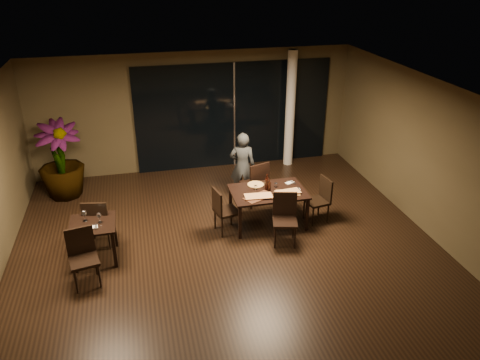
# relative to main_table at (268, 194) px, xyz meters

# --- Properties ---
(ground) EXTENTS (8.00, 8.00, 0.00)m
(ground) POSITION_rel_main_table_xyz_m (-1.00, -0.80, -0.68)
(ground) COLOR black
(ground) RESTS_ON ground
(wall_back) EXTENTS (8.00, 0.10, 3.00)m
(wall_back) POSITION_rel_main_table_xyz_m (-1.00, 3.25, 0.82)
(wall_back) COLOR #453B24
(wall_back) RESTS_ON ground
(wall_front) EXTENTS (8.00, 0.10, 3.00)m
(wall_front) POSITION_rel_main_table_xyz_m (-1.00, -4.85, 0.82)
(wall_front) COLOR #453B24
(wall_front) RESTS_ON ground
(wall_right) EXTENTS (0.10, 8.00, 3.00)m
(wall_right) POSITION_rel_main_table_xyz_m (3.05, -0.80, 0.82)
(wall_right) COLOR #453B24
(wall_right) RESTS_ON ground
(ceiling) EXTENTS (8.00, 8.00, 0.04)m
(ceiling) POSITION_rel_main_table_xyz_m (-1.00, -0.80, 2.34)
(ceiling) COLOR silver
(ceiling) RESTS_ON wall_back
(window_panel) EXTENTS (5.00, 0.06, 2.70)m
(window_panel) POSITION_rel_main_table_xyz_m (0.00, 3.16, 0.67)
(window_panel) COLOR black
(window_panel) RESTS_ON ground
(column) EXTENTS (0.24, 0.24, 3.00)m
(column) POSITION_rel_main_table_xyz_m (1.40, 2.85, 0.82)
(column) COLOR silver
(column) RESTS_ON ground
(main_table) EXTENTS (1.50, 1.00, 0.75)m
(main_table) POSITION_rel_main_table_xyz_m (0.00, 0.00, 0.00)
(main_table) COLOR black
(main_table) RESTS_ON ground
(side_table) EXTENTS (0.80, 0.80, 0.75)m
(side_table) POSITION_rel_main_table_xyz_m (-3.40, -0.50, -0.05)
(side_table) COLOR black
(side_table) RESTS_ON ground
(chair_main_far) EXTENTS (0.61, 0.61, 1.05)m
(chair_main_far) POSITION_rel_main_table_xyz_m (-0.03, 0.80, -0.09)
(chair_main_far) COLOR black
(chair_main_far) RESTS_ON ground
(chair_main_near) EXTENTS (0.56, 0.56, 0.99)m
(chair_main_near) POSITION_rel_main_table_xyz_m (0.13, -0.70, -0.12)
(chair_main_near) COLOR black
(chair_main_near) RESTS_ON ground
(chair_main_left) EXTENTS (0.53, 0.53, 0.95)m
(chair_main_left) POSITION_rel_main_table_xyz_m (-0.97, -0.13, -0.14)
(chair_main_left) COLOR black
(chair_main_left) RESTS_ON ground
(chair_main_right) EXTENTS (0.51, 0.51, 0.95)m
(chair_main_right) POSITION_rel_main_table_xyz_m (1.10, -0.11, -0.15)
(chair_main_right) COLOR black
(chair_main_right) RESTS_ON ground
(chair_side_far) EXTENTS (0.55, 0.55, 1.01)m
(chair_side_far) POSITION_rel_main_table_xyz_m (-3.34, -0.10, -0.11)
(chair_side_far) COLOR black
(chair_side_far) RESTS_ON ground
(chair_side_near) EXTENTS (0.54, 0.54, 0.99)m
(chair_side_near) POSITION_rel_main_table_xyz_m (-3.55, -1.14, -0.12)
(chair_side_near) COLOR black
(chair_side_near) RESTS_ON ground
(diner) EXTENTS (0.61, 0.50, 1.57)m
(diner) POSITION_rel_main_table_xyz_m (-0.24, 1.24, 0.11)
(diner) COLOR #2B2E30
(diner) RESTS_ON ground
(potted_plant) EXTENTS (1.20, 1.20, 1.78)m
(potted_plant) POSITION_rel_main_table_xyz_m (-4.20, 2.27, 0.21)
(potted_plant) COLOR #1F521B
(potted_plant) RESTS_ON ground
(pizza_board_left) EXTENTS (0.65, 0.52, 0.01)m
(pizza_board_left) POSITION_rel_main_table_xyz_m (-0.27, -0.23, 0.08)
(pizza_board_left) COLOR #3F2114
(pizza_board_left) RESTS_ON main_table
(pizza_board_right) EXTENTS (0.55, 0.40, 0.01)m
(pizza_board_right) POSITION_rel_main_table_xyz_m (0.35, -0.19, 0.08)
(pizza_board_right) COLOR #4B2F18
(pizza_board_right) RESTS_ON main_table
(oblong_pizza_left) EXTENTS (0.54, 0.28, 0.02)m
(oblong_pizza_left) POSITION_rel_main_table_xyz_m (-0.27, -0.23, 0.10)
(oblong_pizza_left) COLOR maroon
(oblong_pizza_left) RESTS_ON pizza_board_left
(oblong_pizza_right) EXTENTS (0.50, 0.27, 0.02)m
(oblong_pizza_right) POSITION_rel_main_table_xyz_m (0.35, -0.19, 0.10)
(oblong_pizza_right) COLOR maroon
(oblong_pizza_right) RESTS_ON pizza_board_right
(round_pizza) EXTENTS (0.33, 0.33, 0.01)m
(round_pizza) POSITION_rel_main_table_xyz_m (-0.18, 0.32, 0.08)
(round_pizza) COLOR #C94716
(round_pizza) RESTS_ON main_table
(bottle_a) EXTENTS (0.07, 0.07, 0.33)m
(bottle_a) POSITION_rel_main_table_xyz_m (-0.02, 0.07, 0.24)
(bottle_a) COLOR black
(bottle_a) RESTS_ON main_table
(bottle_b) EXTENTS (0.06, 0.06, 0.25)m
(bottle_b) POSITION_rel_main_table_xyz_m (0.02, -0.01, 0.20)
(bottle_b) COLOR black
(bottle_b) RESTS_ON main_table
(bottle_c) EXTENTS (0.07, 0.07, 0.31)m
(bottle_c) POSITION_rel_main_table_xyz_m (0.01, 0.13, 0.23)
(bottle_c) COLOR black
(bottle_c) RESTS_ON main_table
(tumbler_left) EXTENTS (0.07, 0.07, 0.08)m
(tumbler_left) POSITION_rel_main_table_xyz_m (-0.23, 0.13, 0.12)
(tumbler_left) COLOR white
(tumbler_left) RESTS_ON main_table
(tumbler_right) EXTENTS (0.07, 0.07, 0.08)m
(tumbler_right) POSITION_rel_main_table_xyz_m (0.20, 0.14, 0.12)
(tumbler_right) COLOR white
(tumbler_right) RESTS_ON main_table
(napkin_near) EXTENTS (0.19, 0.12, 0.01)m
(napkin_near) POSITION_rel_main_table_xyz_m (0.56, -0.08, 0.08)
(napkin_near) COLOR white
(napkin_near) RESTS_ON main_table
(napkin_far) EXTENTS (0.20, 0.16, 0.01)m
(napkin_far) POSITION_rel_main_table_xyz_m (0.54, 0.24, 0.08)
(napkin_far) COLOR white
(napkin_far) RESTS_ON main_table
(wine_glass_a) EXTENTS (0.09, 0.09, 0.20)m
(wine_glass_a) POSITION_rel_main_table_xyz_m (-3.52, -0.38, 0.17)
(wine_glass_a) COLOR white
(wine_glass_a) RESTS_ON side_table
(wine_glass_b) EXTENTS (0.08, 0.08, 0.19)m
(wine_glass_b) POSITION_rel_main_table_xyz_m (-3.27, -0.50, 0.17)
(wine_glass_b) COLOR white
(wine_glass_b) RESTS_ON side_table
(side_napkin) EXTENTS (0.19, 0.12, 0.01)m
(side_napkin) POSITION_rel_main_table_xyz_m (-3.39, -0.65, 0.08)
(side_napkin) COLOR silver
(side_napkin) RESTS_ON side_table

